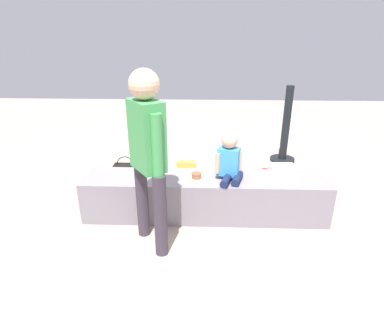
{
  "coord_description": "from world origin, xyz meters",
  "views": [
    {
      "loc": [
        -0.02,
        -3.0,
        1.84
      ],
      "look_at": [
        -0.12,
        -0.25,
        0.69
      ],
      "focal_mm": 30.43,
      "sensor_mm": 36.0,
      "label": 1
    }
  ],
  "objects_px": {
    "child_seated": "(229,159)",
    "cake_plate": "(196,177)",
    "adult_standing": "(148,147)",
    "handbag_black_leather": "(126,171)",
    "water_bottle_near_gift": "(132,162)",
    "party_cup_red": "(265,173)",
    "gift_bag": "(186,170)",
    "water_bottle_far_side": "(149,179)",
    "cake_box_white": "(283,171)"
  },
  "relations": [
    {
      "from": "handbag_black_leather",
      "to": "water_bottle_near_gift",
      "type": "bearing_deg",
      "value": 88.76
    },
    {
      "from": "adult_standing",
      "to": "water_bottle_far_side",
      "type": "relative_size",
      "value": 7.21
    },
    {
      "from": "water_bottle_far_side",
      "to": "handbag_black_leather",
      "type": "bearing_deg",
      "value": 146.31
    },
    {
      "from": "gift_bag",
      "to": "handbag_black_leather",
      "type": "relative_size",
      "value": 0.95
    },
    {
      "from": "water_bottle_near_gift",
      "to": "party_cup_red",
      "type": "height_order",
      "value": "water_bottle_near_gift"
    },
    {
      "from": "cake_plate",
      "to": "party_cup_red",
      "type": "bearing_deg",
      "value": 49.25
    },
    {
      "from": "child_seated",
      "to": "adult_standing",
      "type": "bearing_deg",
      "value": -145.36
    },
    {
      "from": "adult_standing",
      "to": "handbag_black_leather",
      "type": "relative_size",
      "value": 5.07
    },
    {
      "from": "water_bottle_far_side",
      "to": "cake_box_white",
      "type": "height_order",
      "value": "water_bottle_far_side"
    },
    {
      "from": "cake_plate",
      "to": "adult_standing",
      "type": "bearing_deg",
      "value": -129.97
    },
    {
      "from": "adult_standing",
      "to": "gift_bag",
      "type": "distance_m",
      "value": 1.65
    },
    {
      "from": "water_bottle_near_gift",
      "to": "cake_box_white",
      "type": "height_order",
      "value": "water_bottle_near_gift"
    },
    {
      "from": "water_bottle_near_gift",
      "to": "water_bottle_far_side",
      "type": "relative_size",
      "value": 0.9
    },
    {
      "from": "cake_plate",
      "to": "party_cup_red",
      "type": "relative_size",
      "value": 1.99
    },
    {
      "from": "cake_plate",
      "to": "water_bottle_far_side",
      "type": "distance_m",
      "value": 1.0
    },
    {
      "from": "party_cup_red",
      "to": "cake_box_white",
      "type": "relative_size",
      "value": 0.34
    },
    {
      "from": "handbag_black_leather",
      "to": "water_bottle_far_side",
      "type": "bearing_deg",
      "value": -33.69
    },
    {
      "from": "adult_standing",
      "to": "gift_bag",
      "type": "relative_size",
      "value": 5.33
    },
    {
      "from": "child_seated",
      "to": "adult_standing",
      "type": "height_order",
      "value": "adult_standing"
    },
    {
      "from": "water_bottle_far_side",
      "to": "cake_box_white",
      "type": "relative_size",
      "value": 0.65
    },
    {
      "from": "adult_standing",
      "to": "water_bottle_near_gift",
      "type": "relative_size",
      "value": 8.03
    },
    {
      "from": "party_cup_red",
      "to": "handbag_black_leather",
      "type": "bearing_deg",
      "value": -176.8
    },
    {
      "from": "adult_standing",
      "to": "party_cup_red",
      "type": "distance_m",
      "value": 2.16
    },
    {
      "from": "water_bottle_near_gift",
      "to": "water_bottle_far_side",
      "type": "bearing_deg",
      "value": -58.95
    },
    {
      "from": "cake_plate",
      "to": "cake_box_white",
      "type": "height_order",
      "value": "cake_plate"
    },
    {
      "from": "adult_standing",
      "to": "cake_box_white",
      "type": "bearing_deg",
      "value": 45.51
    },
    {
      "from": "water_bottle_near_gift",
      "to": "party_cup_red",
      "type": "bearing_deg",
      "value": -6.86
    },
    {
      "from": "adult_standing",
      "to": "cake_plate",
      "type": "relative_size",
      "value": 6.98
    },
    {
      "from": "adult_standing",
      "to": "cake_box_white",
      "type": "xyz_separation_m",
      "value": [
        1.53,
        1.56,
        -0.89
      ]
    },
    {
      "from": "adult_standing",
      "to": "cake_plate",
      "type": "bearing_deg",
      "value": 50.03
    },
    {
      "from": "water_bottle_far_side",
      "to": "handbag_black_leather",
      "type": "relative_size",
      "value": 0.7
    },
    {
      "from": "child_seated",
      "to": "water_bottle_far_side",
      "type": "height_order",
      "value": "child_seated"
    },
    {
      "from": "water_bottle_far_side",
      "to": "cake_box_white",
      "type": "distance_m",
      "value": 1.8
    },
    {
      "from": "child_seated",
      "to": "handbag_black_leather",
      "type": "relative_size",
      "value": 1.57
    },
    {
      "from": "adult_standing",
      "to": "handbag_black_leather",
      "type": "distance_m",
      "value": 1.72
    },
    {
      "from": "adult_standing",
      "to": "party_cup_red",
      "type": "height_order",
      "value": "adult_standing"
    },
    {
      "from": "water_bottle_far_side",
      "to": "party_cup_red",
      "type": "height_order",
      "value": "water_bottle_far_side"
    },
    {
      "from": "cake_box_white",
      "to": "handbag_black_leather",
      "type": "relative_size",
      "value": 1.08
    },
    {
      "from": "cake_box_white",
      "to": "water_bottle_near_gift",
      "type": "bearing_deg",
      "value": 175.62
    },
    {
      "from": "water_bottle_far_side",
      "to": "gift_bag",
      "type": "bearing_deg",
      "value": 27.31
    },
    {
      "from": "gift_bag",
      "to": "cake_plate",
      "type": "bearing_deg",
      "value": -80.73
    },
    {
      "from": "party_cup_red",
      "to": "water_bottle_far_side",
      "type": "bearing_deg",
      "value": -167.71
    },
    {
      "from": "child_seated",
      "to": "gift_bag",
      "type": "distance_m",
      "value": 1.16
    },
    {
      "from": "cake_box_white",
      "to": "handbag_black_leather",
      "type": "xyz_separation_m",
      "value": [
        -2.09,
        -0.16,
        0.04
      ]
    },
    {
      "from": "cake_box_white",
      "to": "handbag_black_leather",
      "type": "bearing_deg",
      "value": -175.53
    },
    {
      "from": "child_seated",
      "to": "gift_bag",
      "type": "height_order",
      "value": "child_seated"
    },
    {
      "from": "child_seated",
      "to": "gift_bag",
      "type": "relative_size",
      "value": 1.64
    },
    {
      "from": "child_seated",
      "to": "cake_plate",
      "type": "distance_m",
      "value": 0.38
    },
    {
      "from": "cake_plate",
      "to": "water_bottle_far_side",
      "type": "height_order",
      "value": "cake_plate"
    },
    {
      "from": "gift_bag",
      "to": "water_bottle_far_side",
      "type": "distance_m",
      "value": 0.52
    }
  ]
}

